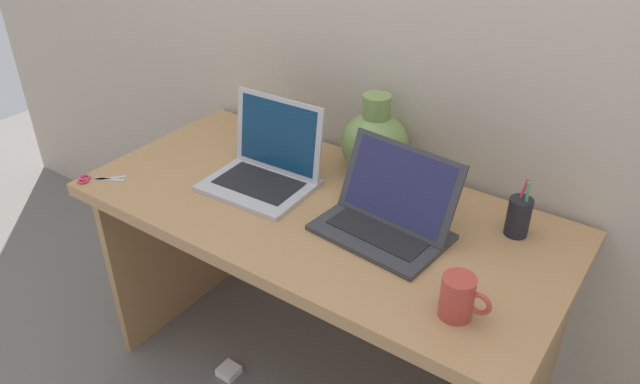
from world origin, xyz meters
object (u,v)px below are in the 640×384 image
object	(u,v)px
laptop_right	(389,211)
coffee_mug	(458,297)
pen_cup	(519,216)
green_vase	(375,141)
scissors	(93,179)
laptop_left	(268,162)
power_brick	(229,371)

from	to	relation	value
laptop_right	coffee_mug	xyz separation A→B (m)	(0.30, -0.21, -0.01)
coffee_mug	pen_cup	world-z (taller)	pen_cup
green_vase	pen_cup	bearing A→B (deg)	-9.13
laptop_right	coffee_mug	bearing A→B (deg)	-35.33
coffee_mug	scissors	world-z (taller)	coffee_mug
laptop_left	coffee_mug	distance (m)	0.77
laptop_right	pen_cup	size ratio (longest dim) A/B	2.11
green_vase	power_brick	size ratio (longest dim) A/B	3.70
pen_cup	power_brick	distance (m)	1.18
laptop_left	scissors	xyz separation A→B (m)	(-0.45, -0.31, -0.06)
laptop_left	green_vase	world-z (taller)	green_vase
pen_cup	scissors	xyz separation A→B (m)	(-1.19, -0.48, -0.05)
green_vase	scissors	world-z (taller)	green_vase
laptop_right	green_vase	xyz separation A→B (m)	(-0.20, 0.26, 0.04)
scissors	laptop_right	bearing A→B (deg)	18.57
green_vase	scissors	xyz separation A→B (m)	(-0.69, -0.56, -0.10)
green_vase	coffee_mug	size ratio (longest dim) A/B	2.16
pen_cup	coffee_mug	bearing A→B (deg)	-90.11
coffee_mug	pen_cup	size ratio (longest dim) A/B	0.69
laptop_right	power_brick	size ratio (longest dim) A/B	5.24
laptop_left	power_brick	bearing A→B (deg)	-110.27
laptop_left	power_brick	xyz separation A→B (m)	(-0.07, -0.19, -0.80)
scissors	power_brick	distance (m)	0.84
pen_cup	scissors	size ratio (longest dim) A/B	1.30
green_vase	laptop_left	bearing A→B (deg)	-134.13
laptop_right	green_vase	world-z (taller)	green_vase
laptop_right	power_brick	xyz separation A→B (m)	(-0.51, -0.18, -0.79)
green_vase	pen_cup	size ratio (longest dim) A/B	1.49
laptop_left	laptop_right	world-z (taller)	laptop_left
pen_cup	scissors	world-z (taller)	pen_cup
green_vase	scissors	distance (m)	0.89
laptop_left	green_vase	distance (m)	0.34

